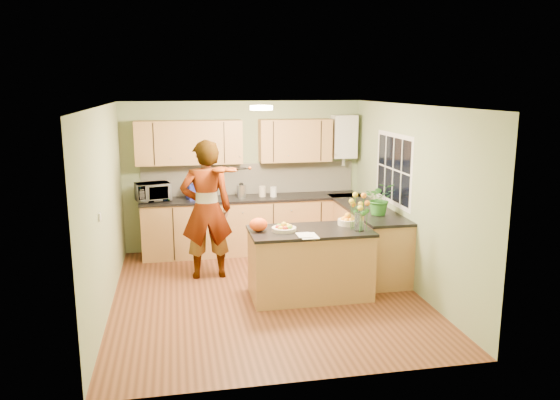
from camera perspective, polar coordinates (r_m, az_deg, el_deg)
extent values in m
plane|color=#552C18|center=(7.43, -1.46, -9.80)|extent=(4.50, 4.50, 0.00)
cube|color=silver|center=(6.91, -1.57, 9.85)|extent=(4.00, 4.50, 0.02)
cube|color=#94A475|center=(9.26, -3.81, 2.54)|extent=(4.00, 0.02, 2.50)
cube|color=#94A475|center=(4.93, 2.82, -5.72)|extent=(4.00, 0.02, 2.50)
cube|color=#94A475|center=(7.03, -17.81, -0.97)|extent=(0.02, 4.50, 2.50)
cube|color=#94A475|center=(7.64, 13.44, 0.27)|extent=(0.02, 4.50, 2.50)
cube|color=#A87643|center=(9.14, -2.88, -2.69)|extent=(3.60, 0.60, 0.90)
cube|color=black|center=(9.03, -2.90, 0.18)|extent=(3.64, 0.62, 0.04)
cube|color=#A87643|center=(8.48, 8.98, -3.97)|extent=(0.60, 2.20, 0.90)
cube|color=black|center=(8.37, 9.02, -0.88)|extent=(0.62, 2.24, 0.04)
cube|color=beige|center=(9.26, -3.18, 2.24)|extent=(3.60, 0.02, 0.52)
cube|color=#A87643|center=(8.94, -9.48, 5.96)|extent=(1.70, 0.34, 0.70)
cube|color=#A87643|center=(9.16, 1.59, 6.25)|extent=(1.20, 0.34, 0.70)
cube|color=silver|center=(9.38, 6.69, 6.61)|extent=(0.40, 0.30, 0.72)
cylinder|color=silver|center=(9.43, 6.63, 4.19)|extent=(0.06, 0.06, 0.20)
cube|color=silver|center=(8.13, 11.77, 3.17)|extent=(0.01, 1.30, 1.05)
cube|color=black|center=(8.13, 11.75, 3.17)|extent=(0.01, 1.18, 0.92)
cube|color=silver|center=(6.44, -18.31, -1.69)|extent=(0.02, 0.09, 0.09)
cylinder|color=#FFEABF|center=(7.21, -1.96, 9.61)|extent=(0.30, 0.30, 0.06)
cylinder|color=silver|center=(7.21, -1.96, 9.85)|extent=(0.10, 0.10, 0.02)
cube|color=#A87643|center=(7.24, 3.15, -6.74)|extent=(1.55, 0.77, 0.87)
cube|color=black|center=(7.10, 3.19, -3.26)|extent=(1.59, 0.81, 0.04)
cylinder|color=beige|center=(7.02, 0.42, -3.07)|extent=(0.32, 0.32, 0.05)
cylinder|color=beige|center=(7.38, 7.06, -2.30)|extent=(0.26, 0.26, 0.08)
cylinder|color=silver|center=(7.07, 8.29, -2.26)|extent=(0.12, 0.12, 0.24)
ellipsoid|color=#FF4F15|center=(6.99, -2.26, -2.58)|extent=(0.27, 0.24, 0.18)
cube|color=white|center=(6.79, 2.99, -3.74)|extent=(0.22, 0.29, 0.01)
imported|color=#D8A684|center=(7.87, -7.70, -1.01)|extent=(0.74, 0.50, 2.01)
imported|color=silver|center=(8.93, -13.15, 0.83)|extent=(0.60, 0.48, 0.29)
cube|color=navy|center=(8.95, -8.69, 0.89)|extent=(0.36, 0.30, 0.24)
cylinder|color=silver|center=(8.97, -4.06, 0.92)|extent=(0.15, 0.15, 0.21)
sphere|color=black|center=(8.94, -4.08, 1.83)|extent=(0.08, 0.08, 0.08)
cylinder|color=beige|center=(9.05, -1.87, 0.91)|extent=(0.12, 0.12, 0.17)
cylinder|color=silver|center=(9.03, -0.69, 0.86)|extent=(0.14, 0.14, 0.17)
imported|color=#2B6E24|center=(7.85, 10.41, 0.16)|extent=(0.50, 0.46, 0.47)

